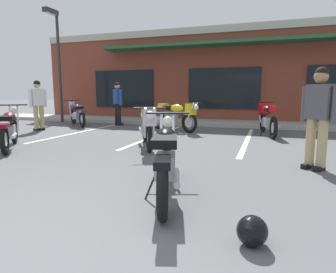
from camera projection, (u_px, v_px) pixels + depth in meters
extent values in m
plane|color=#515154|center=(156.00, 166.00, 5.03)|extent=(80.00, 80.00, 0.00)
cube|color=#A8A59E|center=(219.00, 123.00, 11.58)|extent=(22.00, 1.80, 0.14)
cube|color=brown|center=(232.00, 78.00, 14.89)|extent=(17.50, 5.94, 4.02)
cube|color=#B2AD9E|center=(225.00, 28.00, 11.81)|extent=(17.50, 0.06, 0.30)
cube|color=black|center=(124.00, 89.00, 13.65)|extent=(2.99, 0.06, 1.70)
cube|color=black|center=(223.00, 88.00, 12.16)|extent=(2.99, 0.06, 1.70)
cube|color=#235933|center=(223.00, 43.00, 11.51)|extent=(10.50, 0.90, 0.12)
cube|color=silver|center=(82.00, 132.00, 9.47)|extent=(0.12, 4.80, 0.01)
cube|color=silver|center=(156.00, 136.00, 8.64)|extent=(0.12, 4.80, 0.01)
cube|color=silver|center=(247.00, 140.00, 7.80)|extent=(0.12, 4.80, 0.01)
torus|color=black|center=(163.00, 189.00, 2.86)|extent=(0.29, 0.64, 0.64)
cylinder|color=#B7B7BC|center=(163.00, 189.00, 2.86)|extent=(0.14, 0.29, 0.29)
torus|color=black|center=(167.00, 157.00, 4.28)|extent=(0.29, 0.64, 0.64)
cylinder|color=#B7B7BC|center=(167.00, 157.00, 4.28)|extent=(0.14, 0.29, 0.29)
cylinder|color=silver|center=(161.00, 135.00, 4.34)|extent=(0.14, 0.32, 0.66)
cylinder|color=silver|center=(173.00, 135.00, 4.33)|extent=(0.14, 0.32, 0.66)
cylinder|color=black|center=(167.00, 113.00, 4.37)|extent=(0.64, 0.23, 0.03)
sphere|color=silver|center=(168.00, 122.00, 4.47)|extent=(0.21, 0.21, 0.17)
cube|color=black|center=(167.00, 137.00, 4.28)|extent=(0.24, 0.39, 0.06)
cube|color=#9E9EA3|center=(165.00, 165.00, 3.48)|extent=(0.35, 0.45, 0.28)
cylinder|color=silver|center=(177.00, 178.00, 3.12)|extent=(0.23, 0.55, 0.07)
cylinder|color=black|center=(166.00, 143.00, 3.64)|extent=(0.34, 0.92, 0.26)
ellipsoid|color=black|center=(166.00, 136.00, 3.65)|extent=(0.39, 0.54, 0.22)
cube|color=black|center=(165.00, 141.00, 3.29)|extent=(0.42, 0.58, 0.10)
cube|color=black|center=(163.00, 162.00, 2.80)|extent=(0.26, 0.39, 0.08)
cylinder|color=black|center=(150.00, 188.00, 3.45)|extent=(0.14, 0.06, 0.29)
torus|color=black|center=(158.00, 120.00, 10.19)|extent=(0.62, 0.38, 0.64)
cylinder|color=#B7B7BC|center=(158.00, 120.00, 10.19)|extent=(0.28, 0.18, 0.29)
torus|color=black|center=(189.00, 123.00, 9.18)|extent=(0.62, 0.38, 0.64)
cylinder|color=#B7B7BC|center=(189.00, 123.00, 9.18)|extent=(0.28, 0.18, 0.29)
cylinder|color=silver|center=(194.00, 113.00, 9.12)|extent=(0.31, 0.18, 0.66)
cylinder|color=silver|center=(190.00, 113.00, 9.00)|extent=(0.31, 0.18, 0.66)
cylinder|color=black|center=(194.00, 103.00, 8.96)|extent=(0.32, 0.60, 0.03)
sphere|color=silver|center=(196.00, 107.00, 8.92)|extent=(0.23, 0.23, 0.17)
cube|color=yellow|center=(190.00, 113.00, 9.11)|extent=(0.38, 0.29, 0.06)
cube|color=#9E9EA3|center=(171.00, 119.00, 9.73)|extent=(0.47, 0.39, 0.28)
cylinder|color=silver|center=(161.00, 120.00, 9.90)|extent=(0.52, 0.31, 0.07)
cylinder|color=black|center=(176.00, 112.00, 9.55)|extent=(0.87, 0.47, 0.26)
ellipsoid|color=yellow|center=(177.00, 108.00, 9.51)|extent=(0.60, 0.50, 0.26)
cube|color=yellow|center=(191.00, 109.00, 9.08)|extent=(0.34, 0.36, 0.36)
cube|color=black|center=(169.00, 107.00, 9.74)|extent=(0.47, 0.39, 0.10)
cube|color=yellow|center=(163.00, 106.00, 9.95)|extent=(0.38, 0.32, 0.16)
cylinder|color=black|center=(174.00, 126.00, 9.94)|extent=(0.08, 0.13, 0.29)
torus|color=black|center=(4.00, 140.00, 5.91)|extent=(0.48, 0.56, 0.64)
cylinder|color=#B7B7BC|center=(4.00, 140.00, 5.91)|extent=(0.23, 0.26, 0.29)
torus|color=black|center=(14.00, 131.00, 7.24)|extent=(0.48, 0.56, 0.64)
cylinder|color=#B7B7BC|center=(14.00, 131.00, 7.24)|extent=(0.23, 0.26, 0.29)
cylinder|color=silver|center=(10.00, 118.00, 7.25)|extent=(0.24, 0.28, 0.66)
cylinder|color=silver|center=(18.00, 118.00, 7.31)|extent=(0.24, 0.28, 0.66)
cylinder|color=black|center=(13.00, 105.00, 7.31)|extent=(0.53, 0.45, 0.03)
sphere|color=silver|center=(14.00, 110.00, 7.40)|extent=(0.24, 0.24, 0.17)
cube|color=maroon|center=(13.00, 119.00, 7.23)|extent=(0.34, 0.37, 0.06)
cube|color=#9E9EA3|center=(9.00, 132.00, 6.49)|extent=(0.44, 0.46, 0.28)
cylinder|color=silver|center=(14.00, 135.00, 6.20)|extent=(0.40, 0.47, 0.07)
cylinder|color=black|center=(9.00, 120.00, 6.64)|extent=(0.65, 0.76, 0.26)
ellipsoid|color=maroon|center=(9.00, 117.00, 6.64)|extent=(0.51, 0.54, 0.22)
cube|color=black|center=(7.00, 118.00, 6.31)|extent=(0.55, 0.58, 0.10)
cube|color=maroon|center=(3.00, 126.00, 5.85)|extent=(0.35, 0.38, 0.08)
cylinder|color=black|center=(0.00, 144.00, 6.40)|extent=(0.12, 0.10, 0.29)
torus|color=black|center=(82.00, 119.00, 10.54)|extent=(0.55, 0.49, 0.64)
cylinder|color=#B7B7BC|center=(82.00, 119.00, 10.54)|extent=(0.26, 0.23, 0.29)
torus|color=black|center=(73.00, 116.00, 11.77)|extent=(0.55, 0.49, 0.64)
cylinder|color=#B7B7BC|center=(73.00, 116.00, 11.77)|extent=(0.26, 0.23, 0.29)
cylinder|color=silver|center=(70.00, 108.00, 11.76)|extent=(0.27, 0.25, 0.66)
cylinder|color=silver|center=(75.00, 108.00, 11.85)|extent=(0.27, 0.25, 0.66)
cylinder|color=black|center=(72.00, 100.00, 11.83)|extent=(0.45, 0.52, 0.03)
sphere|color=silver|center=(71.00, 104.00, 11.92)|extent=(0.24, 0.24, 0.17)
cube|color=navy|center=(73.00, 109.00, 11.76)|extent=(0.36, 0.34, 0.06)
cube|color=#9E9EA3|center=(78.00, 116.00, 11.08)|extent=(0.46, 0.44, 0.28)
cylinder|color=silver|center=(84.00, 117.00, 10.84)|extent=(0.46, 0.41, 0.07)
cylinder|color=black|center=(76.00, 109.00, 11.21)|extent=(0.75, 0.66, 0.26)
ellipsoid|color=navy|center=(76.00, 107.00, 11.21)|extent=(0.53, 0.51, 0.22)
cube|color=black|center=(78.00, 107.00, 10.91)|extent=(0.58, 0.55, 0.10)
cube|color=navy|center=(82.00, 111.00, 10.48)|extent=(0.38, 0.36, 0.08)
cylinder|color=black|center=(74.00, 123.00, 10.96)|extent=(0.11, 0.12, 0.29)
torus|color=black|center=(145.00, 129.00, 7.57)|extent=(0.38, 0.62, 0.64)
cylinder|color=#B7B7BC|center=(145.00, 129.00, 7.57)|extent=(0.18, 0.28, 0.29)
torus|color=black|center=(149.00, 138.00, 6.16)|extent=(0.38, 0.62, 0.64)
cylinder|color=#B7B7BC|center=(149.00, 138.00, 6.16)|extent=(0.18, 0.28, 0.29)
cylinder|color=silver|center=(154.00, 123.00, 6.02)|extent=(0.19, 0.31, 0.66)
cylinder|color=silver|center=(145.00, 123.00, 6.00)|extent=(0.19, 0.31, 0.66)
cylinder|color=black|center=(150.00, 108.00, 5.89)|extent=(0.60, 0.33, 0.03)
sphere|color=silver|center=(150.00, 115.00, 5.83)|extent=(0.23, 0.23, 0.17)
cube|color=silver|center=(149.00, 124.00, 6.07)|extent=(0.29, 0.38, 0.06)
cube|color=#9E9EA3|center=(147.00, 129.00, 6.93)|extent=(0.39, 0.47, 0.28)
cylinder|color=silver|center=(140.00, 129.00, 7.28)|extent=(0.31, 0.52, 0.07)
cylinder|color=black|center=(147.00, 120.00, 6.70)|extent=(0.48, 0.87, 0.26)
ellipsoid|color=silver|center=(147.00, 115.00, 6.64)|extent=(0.50, 0.60, 0.26)
cube|color=silver|center=(149.00, 117.00, 6.04)|extent=(0.36, 0.34, 0.36)
cube|color=black|center=(146.00, 113.00, 6.97)|extent=(0.39, 0.47, 0.10)
cube|color=silver|center=(145.00, 111.00, 7.26)|extent=(0.32, 0.38, 0.16)
cylinder|color=black|center=(154.00, 139.00, 7.06)|extent=(0.13, 0.08, 0.29)
torus|color=black|center=(273.00, 128.00, 7.93)|extent=(0.23, 0.65, 0.64)
cylinder|color=#B7B7BC|center=(273.00, 128.00, 7.93)|extent=(0.12, 0.29, 0.29)
torus|color=black|center=(263.00, 122.00, 9.34)|extent=(0.23, 0.65, 0.64)
cylinder|color=#B7B7BC|center=(263.00, 122.00, 9.34)|extent=(0.12, 0.29, 0.29)
cylinder|color=silver|center=(260.00, 112.00, 9.40)|extent=(0.11, 0.33, 0.66)
cylinder|color=silver|center=(266.00, 112.00, 9.38)|extent=(0.11, 0.33, 0.66)
cylinder|color=black|center=(263.00, 102.00, 9.42)|extent=(0.65, 0.17, 0.03)
sphere|color=silver|center=(262.00, 106.00, 9.52)|extent=(0.20, 0.20, 0.17)
cube|color=#B70F14|center=(263.00, 113.00, 9.34)|extent=(0.21, 0.38, 0.06)
cube|color=#9E9EA3|center=(269.00, 122.00, 8.55)|extent=(0.32, 0.44, 0.28)
cylinder|color=silver|center=(276.00, 125.00, 8.17)|extent=(0.18, 0.55, 0.07)
cylinder|color=black|center=(267.00, 114.00, 8.71)|extent=(0.25, 0.93, 0.26)
ellipsoid|color=#B70F14|center=(267.00, 110.00, 8.73)|extent=(0.40, 0.57, 0.26)
cube|color=#B70F14|center=(263.00, 109.00, 9.33)|extent=(0.32, 0.29, 0.36)
cube|color=black|center=(270.00, 110.00, 8.39)|extent=(0.32, 0.44, 0.10)
cube|color=#B70F14|center=(272.00, 109.00, 8.09)|extent=(0.26, 0.35, 0.16)
cylinder|color=black|center=(262.00, 131.00, 8.54)|extent=(0.14, 0.05, 0.29)
cube|color=black|center=(36.00, 129.00, 9.77)|extent=(0.26, 0.18, 0.08)
cube|color=black|center=(42.00, 129.00, 9.92)|extent=(0.26, 0.18, 0.08)
cylinder|color=tan|center=(36.00, 117.00, 9.68)|extent=(0.19, 0.19, 0.80)
cylinder|color=tan|center=(42.00, 117.00, 9.83)|extent=(0.19, 0.19, 0.80)
cube|color=silver|center=(38.00, 97.00, 9.66)|extent=(0.34, 0.43, 0.56)
cylinder|color=silver|center=(30.00, 98.00, 9.47)|extent=(0.13, 0.13, 0.58)
cylinder|color=silver|center=(45.00, 98.00, 9.86)|extent=(0.13, 0.13, 0.58)
sphere|color=tan|center=(37.00, 85.00, 9.60)|extent=(0.28, 0.28, 0.22)
sphere|color=black|center=(37.00, 83.00, 9.58)|extent=(0.27, 0.27, 0.21)
cube|color=black|center=(319.00, 168.00, 4.74)|extent=(0.23, 0.25, 0.08)
cube|color=black|center=(307.00, 166.00, 4.90)|extent=(0.23, 0.25, 0.08)
cylinder|color=tan|center=(322.00, 143.00, 4.70)|extent=(0.21, 0.21, 0.80)
cylinder|color=tan|center=(310.00, 141.00, 4.86)|extent=(0.21, 0.21, 0.80)
cube|color=#4C4C51|center=(319.00, 102.00, 4.68)|extent=(0.43, 0.41, 0.56)
cylinder|color=#4C4C51|center=(335.00, 105.00, 4.48)|extent=(0.14, 0.14, 0.58)
cylinder|color=#4C4C51|center=(305.00, 104.00, 4.89)|extent=(0.14, 0.14, 0.58)
sphere|color=#A07556|center=(321.00, 77.00, 4.62)|extent=(0.31, 0.31, 0.22)
sphere|color=black|center=(322.00, 73.00, 4.62)|extent=(0.29, 0.29, 0.21)
cube|color=black|center=(118.00, 124.00, 11.50)|extent=(0.22, 0.25, 0.08)
cube|color=black|center=(120.00, 124.00, 11.34)|extent=(0.22, 0.25, 0.08)
cylinder|color=black|center=(117.00, 113.00, 11.42)|extent=(0.21, 0.21, 0.80)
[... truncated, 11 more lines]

